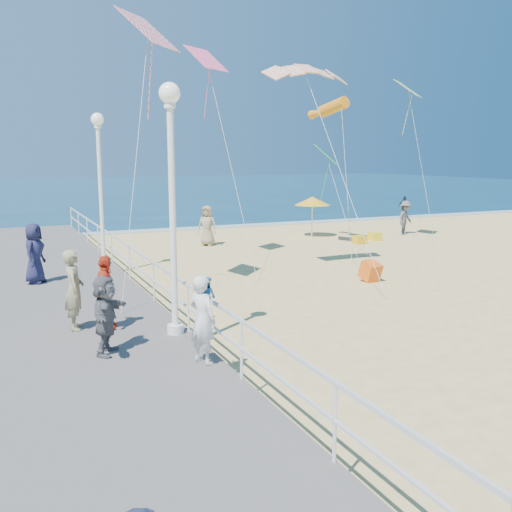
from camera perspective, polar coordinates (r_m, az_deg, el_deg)
name	(u,v)px	position (r m, az deg, el deg)	size (l,w,h in m)	color
ground	(376,322)	(15.16, 11.89, -6.48)	(160.00, 160.00, 0.00)	#E7CA78
ocean	(71,190)	(77.27, -18.06, 6.29)	(160.00, 90.00, 0.05)	#0D354F
surf_line	(164,230)	(33.59, -9.23, 2.60)	(160.00, 1.20, 0.04)	silver
boardwalk	(74,356)	(12.40, -17.73, -9.51)	(5.00, 44.00, 0.40)	slate
railing	(188,294)	(12.58, -6.83, -3.82)	(0.05, 42.00, 0.55)	white
lamp_post_mid	(172,184)	(12.15, -8.42, 7.16)	(0.44, 0.44, 5.32)	white
lamp_post_far	(100,173)	(20.95, -15.36, 8.02)	(0.44, 0.44, 5.32)	white
woman_holding_toddler	(202,320)	(10.66, -5.37, -6.35)	(0.62, 0.40, 1.69)	silver
toddler_held	(207,297)	(10.75, -4.91, -4.06)	(0.37, 0.29, 0.77)	#3784CF
spectator_3	(106,293)	(13.12, -14.81, -3.58)	(0.98, 0.41, 1.67)	red
spectator_4	(34,253)	(18.58, -21.29, 0.24)	(0.90, 0.59, 1.84)	#1C1D3D
spectator_5	(105,315)	(11.51, -14.82, -5.71)	(1.46, 0.47, 1.58)	#5A5A5F
spectator_6	(74,290)	(13.31, -17.74, -3.23)	(0.66, 0.43, 1.81)	gray
beach_walker_a	(405,218)	(32.35, 14.70, 3.73)	(1.20, 0.69, 1.85)	#545358
beach_walker_b	(405,207)	(41.47, 14.64, 4.79)	(0.89, 0.37, 1.51)	#182636
beach_walker_c	(207,226)	(27.40, -4.90, 3.04)	(0.94, 0.61, 1.93)	gray
box_kite	(370,273)	(19.88, 11.36, -1.67)	(0.55, 0.55, 0.60)	red
beach_umbrella	(312,201)	(30.43, 5.66, 5.49)	(1.90, 1.90, 2.14)	white
beach_chair_left	(359,240)	(28.47, 10.31, 1.62)	(0.55, 0.55, 0.40)	gold
beach_chair_right	(375,237)	(29.75, 11.79, 1.92)	(0.55, 0.55, 0.40)	yellow
kite_parafoil	(307,69)	(20.57, 5.12, 18.14)	(3.08, 0.90, 0.30)	#E5551A
kite_windsock	(333,107)	(27.48, 7.75, 14.54)	(0.56, 0.56, 2.67)	orange
kite_diamond_pink	(206,59)	(22.98, -5.00, 19.06)	(1.42, 1.42, 0.02)	#FC5C8D
kite_diamond_multi	(408,89)	(29.35, 14.98, 15.85)	(1.38, 1.38, 0.02)	blue
kite_diamond_green	(326,154)	(27.27, 6.98, 10.05)	(1.38, 1.38, 0.02)	green
kite_diamond_redwhite	(148,30)	(17.60, -10.71, 21.31)	(1.58, 1.58, 0.02)	red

